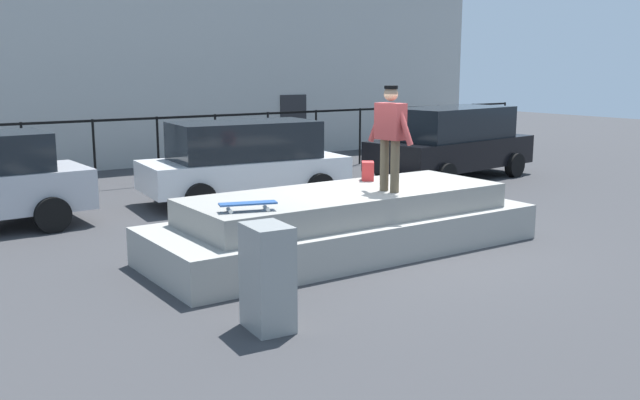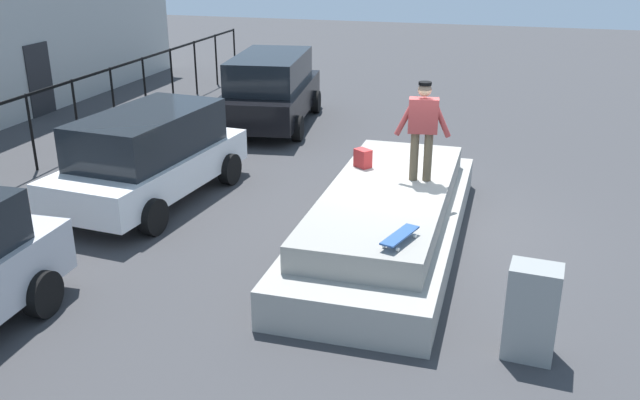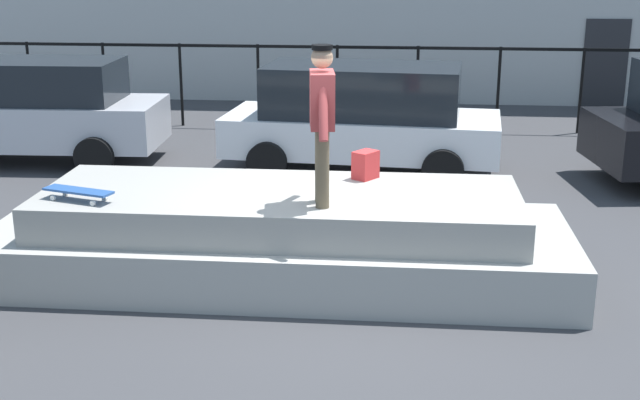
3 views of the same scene
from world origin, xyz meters
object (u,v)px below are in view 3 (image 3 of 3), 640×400
skateboard (78,191)px  car_silver_hatchback_near (27,108)px  backpack (366,165)px  car_white_hatchback_mid (362,116)px  skateboarder (322,114)px

skateboard → car_silver_hatchback_near: car_silver_hatchback_near is taller
skateboard → backpack: 3.20m
skateboard → car_white_hatchback_mid: 5.91m
skateboarder → backpack: size_ratio=5.08×
car_white_hatchback_mid → skateboarder: bearing=-92.1°
skateboard → car_white_hatchback_mid: size_ratio=0.18×
car_white_hatchback_mid → skateboard: bearing=-117.8°
skateboarder → skateboard: skateboarder is taller
skateboard → car_white_hatchback_mid: bearing=62.2°
car_silver_hatchback_near → skateboarder: bearing=-43.6°
car_white_hatchback_mid → car_silver_hatchback_near: bearing=178.8°
car_silver_hatchback_near → car_white_hatchback_mid: bearing=-1.2°
skateboarder → car_silver_hatchback_near: skateboarder is taller
skateboard → skateboarder: bearing=2.4°
car_silver_hatchback_near → car_white_hatchback_mid: (5.69, -0.11, -0.00)m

